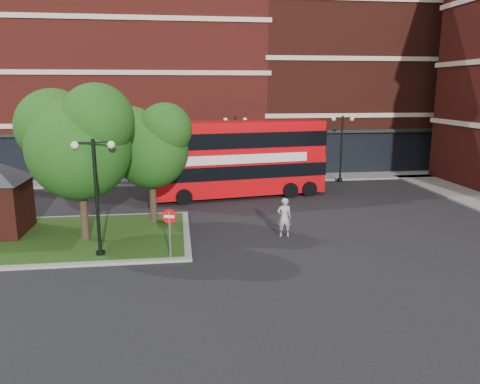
{
  "coord_description": "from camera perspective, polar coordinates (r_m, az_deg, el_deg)",
  "views": [
    {
      "loc": [
        -2.18,
        -18.98,
        6.96
      ],
      "look_at": [
        0.81,
        3.13,
        2.0
      ],
      "focal_mm": 35.0,
      "sensor_mm": 36.0,
      "label": 1
    }
  ],
  "objects": [
    {
      "name": "lamp_far_left",
      "position": [
        33.99,
        -0.57,
        5.55
      ],
      "size": [
        1.72,
        0.36,
        5.0
      ],
      "color": "black",
      "rests_on": "ground"
    },
    {
      "name": "lamp_island",
      "position": [
        19.9,
        -17.12,
        -0.02
      ],
      "size": [
        1.72,
        0.36,
        5.0
      ],
      "color": "black",
      "rests_on": "ground"
    },
    {
      "name": "tree_island_west",
      "position": [
        22.11,
        -19.29,
        6.21
      ],
      "size": [
        5.4,
        4.71,
        7.21
      ],
      "color": "#2D2116",
      "rests_on": "ground"
    },
    {
      "name": "car_white",
      "position": [
        35.05,
        6.01,
        2.13
      ],
      "size": [
        4.07,
        1.43,
        1.34
      ],
      "primitive_type": "imported",
      "rotation": [
        0.0,
        0.0,
        1.57
      ],
      "color": "silver",
      "rests_on": "ground"
    },
    {
      "name": "woman",
      "position": [
        22.38,
        5.4,
        -3.09
      ],
      "size": [
        0.71,
        0.48,
        1.91
      ],
      "primitive_type": "imported",
      "rotation": [
        0.0,
        0.0,
        3.11
      ],
      "color": "#9C9C9F",
      "rests_on": "ground"
    },
    {
      "name": "ground",
      "position": [
        20.34,
        -1.08,
        -7.48
      ],
      "size": [
        120.0,
        120.0,
        0.0
      ],
      "primitive_type": "plane",
      "color": "black",
      "rests_on": "ground"
    },
    {
      "name": "tree_island_east",
      "position": [
        24.24,
        -11.01,
        5.87
      ],
      "size": [
        4.46,
        3.9,
        6.29
      ],
      "color": "#2D2116",
      "rests_on": "ground"
    },
    {
      "name": "terrace_far_right",
      "position": [
        45.94,
        13.31,
        13.51
      ],
      "size": [
        18.0,
        12.0,
        16.0
      ],
      "primitive_type": "cube",
      "color": "#471911",
      "rests_on": "ground"
    },
    {
      "name": "bus",
      "position": [
        30.34,
        -0.21,
        4.69
      ],
      "size": [
        11.51,
        4.23,
        4.3
      ],
      "rotation": [
        0.0,
        0.0,
        0.15
      ],
      "color": "red",
      "rests_on": "ground"
    },
    {
      "name": "terrace_far_left",
      "position": [
        43.37,
        -15.76,
        12.13
      ],
      "size": [
        26.0,
        12.0,
        14.0
      ],
      "primitive_type": "cube",
      "color": "maroon",
      "rests_on": "ground"
    },
    {
      "name": "no_entry_sign",
      "position": [
        19.26,
        -8.58,
        -3.89
      ],
      "size": [
        0.6,
        0.2,
        2.19
      ],
      "rotation": [
        0.0,
        0.0,
        -0.25
      ],
      "color": "slate",
      "rests_on": "ground"
    },
    {
      "name": "car_silver",
      "position": [
        35.73,
        -13.69,
        2.18
      ],
      "size": [
        4.63,
        2.34,
        1.51
      ],
      "primitive_type": "imported",
      "rotation": [
        0.0,
        0.0,
        1.44
      ],
      "color": "#B5B8BD",
      "rests_on": "ground"
    },
    {
      "name": "pavement_far",
      "position": [
        36.21,
        -4.1,
        1.52
      ],
      "size": [
        44.0,
        3.0,
        0.12
      ],
      "primitive_type": "cube",
      "color": "slate",
      "rests_on": "ground"
    },
    {
      "name": "lamp_far_right",
      "position": [
        35.87,
        12.27,
        5.63
      ],
      "size": [
        1.72,
        0.36,
        5.0
      ],
      "color": "black",
      "rests_on": "ground"
    },
    {
      "name": "traffic_island",
      "position": [
        23.76,
        -21.6,
        -5.24
      ],
      "size": [
        12.6,
        7.6,
        0.15
      ],
      "color": "gray",
      "rests_on": "ground"
    }
  ]
}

